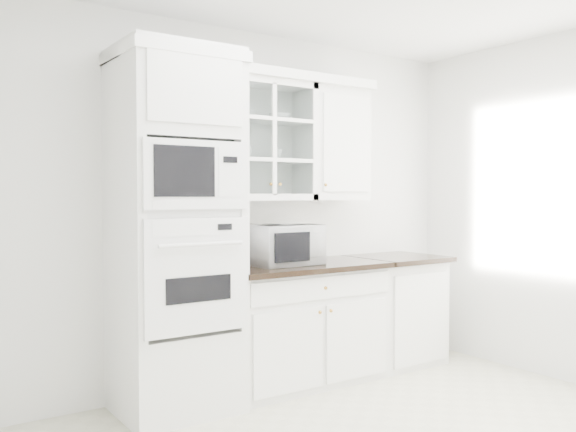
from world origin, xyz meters
TOP-DOWN VIEW (x-y plane):
  - room_shell at (0.00, 0.43)m, footprint 4.00×3.50m
  - oven_column at (-0.75, 1.42)m, footprint 0.76×0.68m
  - base_cabinet_run at (0.28, 1.45)m, footprint 1.32×0.67m
  - extra_base_cabinet at (1.28, 1.45)m, footprint 0.72×0.67m
  - upper_cabinet_glass at (0.03, 1.58)m, footprint 0.80×0.33m
  - upper_cabinet_solid at (0.71, 1.58)m, footprint 0.55×0.33m
  - crown_molding at (-0.07, 1.56)m, footprint 2.14×0.38m
  - countertop_microwave at (0.13, 1.45)m, footprint 0.53×0.44m
  - bowl_a at (-0.15, 1.60)m, footprint 0.24×0.24m
  - bowl_b at (0.18, 1.58)m, footprint 0.19×0.19m
  - cup_a at (-0.13, 1.57)m, footprint 0.14×0.14m
  - cup_b at (0.16, 1.59)m, footprint 0.09×0.09m

SIDE VIEW (x-z plane):
  - base_cabinet_run at x=0.28m, z-range 0.00..0.92m
  - extra_base_cabinet at x=1.28m, z-range 0.00..0.92m
  - countertop_microwave at x=0.13m, z-range 0.92..1.22m
  - oven_column at x=-0.75m, z-range 0.00..2.40m
  - cup_b at x=0.16m, z-range 1.71..1.79m
  - cup_a at x=-0.13m, z-range 1.71..1.80m
  - room_shell at x=0.00m, z-range 0.43..3.13m
  - upper_cabinet_glass at x=0.03m, z-range 1.40..2.30m
  - upper_cabinet_solid at x=0.71m, z-range 1.40..2.30m
  - bowl_b at x=0.18m, z-range 2.01..2.06m
  - bowl_a at x=-0.15m, z-range 2.01..2.06m
  - crown_molding at x=-0.07m, z-range 2.30..2.37m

